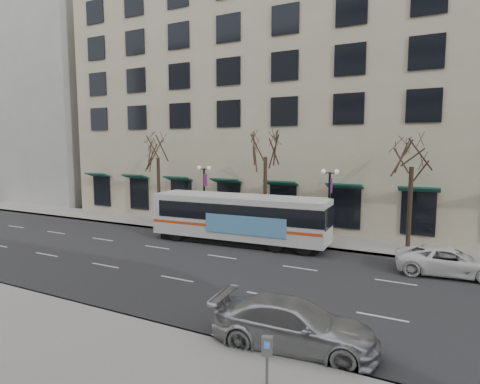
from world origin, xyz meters
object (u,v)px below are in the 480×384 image
Objects in this scene: tree_far_mid at (266,144)px; pay_station at (267,350)px; tree_far_left at (158,147)px; lamp_post_left at (204,194)px; city_bus at (240,217)px; tree_far_right at (412,151)px; silver_car at (294,324)px; white_pickup at (449,261)px; lamp_post_right at (329,203)px.

tree_far_mid is 6.11× the size of pay_station.
tree_far_left reaches higher than lamp_post_left.
city_bus reaches higher than pay_station.
tree_far_left is 1.60× the size of lamp_post_left.
tree_far_right is 1.55× the size of lamp_post_left.
silver_car is (7.69, -15.00, -6.10)m from tree_far_mid.
tree_far_right is at bearing 23.57° from white_pickup.
tree_far_mid is at bearing 76.26° from city_bus.
white_pickup is at bearing -17.83° from tree_far_mid.
city_bus is at bearing -100.77° from tree_far_mid.
tree_far_right reaches higher than white_pickup.
city_bus is 12.97m from white_pickup.
white_pickup is (12.89, -0.96, -1.12)m from city_bus.
tree_far_right is 7.31m from white_pickup.
tree_far_mid is 17.93m from silver_car.
tree_far_right is 16.18m from silver_car.
lamp_post_left is 0.99× the size of white_pickup.
tree_far_left is 6.29m from lamp_post_left.
lamp_post_left is at bearing 72.25° from white_pickup.
tree_far_right is 18.48m from pay_station.
lamp_post_left is 1.00× the size of lamp_post_right.
tree_far_right is at bearing -0.00° from tree_far_mid.
silver_car is 1.06× the size of white_pickup.
white_pickup is at bearing -24.70° from lamp_post_right.
lamp_post_right is (15.01, -0.60, -3.75)m from tree_far_left.
pay_station is at bearing 155.01° from white_pickup.
lamp_post_left is 3.72× the size of pay_station.
tree_far_right reaches higher than city_bus.
lamp_post_right is 0.41× the size of city_bus.
tree_far_left is 23.44m from white_pickup.
silver_car is at bearing 75.52° from pay_station.
pay_station is (0.14, -2.58, 0.36)m from silver_car.
white_pickup is (7.31, -3.36, -2.21)m from lamp_post_right.
lamp_post_left is at bearing 109.47° from pay_station.
tree_far_mid is at bearing 173.17° from lamp_post_right.
tree_far_left is 5.96× the size of pay_station.
tree_far_right reaches higher than silver_car.
tree_far_left reaches higher than city_bus.
silver_car reaches higher than white_pickup.
city_bus is 2.40× the size of white_pickup.
pay_station is (17.83, -17.58, -5.53)m from tree_far_left.
pay_station is at bearing -65.99° from tree_far_mid.
lamp_post_left is at bearing 148.55° from city_bus.
lamp_post_right reaches higher than pay_station.
silver_car is (8.26, -12.00, -1.05)m from city_bus.
silver_car is (17.69, -15.00, -5.89)m from tree_far_left.
city_bus is at bearing -28.49° from lamp_post_left.
tree_far_right is at bearing 2.29° from lamp_post_left.
city_bus is at bearing 78.97° from white_pickup.
lamp_post_right is at bearing -173.15° from tree_far_right.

